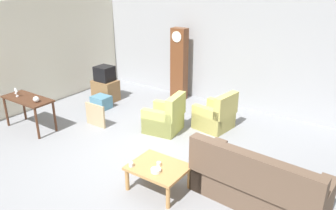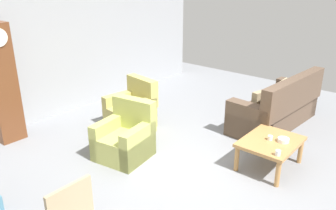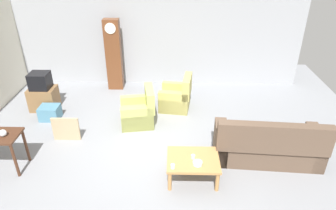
% 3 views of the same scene
% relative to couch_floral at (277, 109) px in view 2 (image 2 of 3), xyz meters
% --- Properties ---
extents(ground_plane, '(10.40, 10.40, 0.00)m').
position_rel_couch_floral_xyz_m(ground_plane, '(-2.36, 0.24, -0.35)').
color(ground_plane, gray).
extents(garage_door_wall, '(8.40, 0.16, 3.20)m').
position_rel_couch_floral_xyz_m(garage_door_wall, '(-2.36, 3.84, 1.25)').
color(garage_door_wall, '#9EA0A5').
rests_on(garage_door_wall, ground_plane).
extents(couch_floral, '(2.16, 1.03, 1.04)m').
position_rel_couch_floral_xyz_m(couch_floral, '(0.00, 0.00, 0.00)').
color(couch_floral, brown).
rests_on(couch_floral, ground_plane).
extents(armchair_olive_near, '(0.90, 0.88, 0.92)m').
position_rel_couch_floral_xyz_m(armchair_olive_near, '(-2.73, 1.36, -0.05)').
color(armchair_olive_near, tan).
rests_on(armchair_olive_near, ground_plane).
extents(armchair_olive_far, '(0.89, 0.86, 0.92)m').
position_rel_couch_floral_xyz_m(armchair_olive_far, '(-1.82, 2.15, -0.05)').
color(armchair_olive_far, tan).
rests_on(armchair_olive_far, ground_plane).
extents(coffee_table_wood, '(0.96, 0.76, 0.45)m').
position_rel_couch_floral_xyz_m(coffee_table_wood, '(-1.52, -0.56, 0.03)').
color(coffee_table_wood, '#B27F47').
rests_on(coffee_table_wood, ground_plane).
extents(grandfather_clock, '(0.44, 0.30, 2.07)m').
position_rel_couch_floral_xyz_m(grandfather_clock, '(-3.65, 3.37, 0.69)').
color(grandfather_clock, brown).
rests_on(grandfather_clock, ground_plane).
extents(framed_picture_leaning, '(0.60, 0.05, 0.56)m').
position_rel_couch_floral_xyz_m(framed_picture_leaning, '(-4.28, 0.63, -0.07)').
color(framed_picture_leaning, tan).
rests_on(framed_picture_leaning, ground_plane).
extents(cup_white_porcelain, '(0.07, 0.07, 0.07)m').
position_rel_couch_floral_xyz_m(cup_white_porcelain, '(-1.53, -0.55, 0.13)').
color(cup_white_porcelain, white).
rests_on(cup_white_porcelain, coffee_table_wood).
extents(cup_blue_rimmed, '(0.07, 0.07, 0.08)m').
position_rel_couch_floral_xyz_m(cup_blue_rimmed, '(-1.90, -0.83, 0.14)').
color(cup_blue_rimmed, silver).
rests_on(cup_blue_rimmed, coffee_table_wood).
extents(bowl_white_stacked, '(0.17, 0.17, 0.06)m').
position_rel_couch_floral_xyz_m(bowl_white_stacked, '(-1.45, -0.72, 0.13)').
color(bowl_white_stacked, white).
rests_on(bowl_white_stacked, coffee_table_wood).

